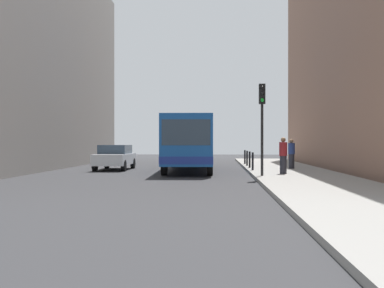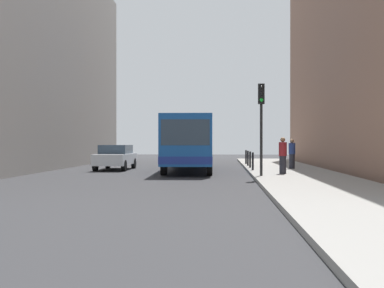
{
  "view_description": "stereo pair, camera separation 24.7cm",
  "coord_description": "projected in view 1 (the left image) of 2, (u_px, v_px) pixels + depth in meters",
  "views": [
    {
      "loc": [
        1.55,
        -24.0,
        1.65
      ],
      "look_at": [
        0.2,
        1.52,
        1.55
      ],
      "focal_mm": 44.81,
      "sensor_mm": 36.0,
      "label": 1
    },
    {
      "loc": [
        1.79,
        -23.99,
        1.65
      ],
      "look_at": [
        0.2,
        1.52,
        1.55
      ],
      "focal_mm": 44.81,
      "sensor_mm": 36.0,
      "label": 2
    }
  ],
  "objects": [
    {
      "name": "car_beside_bus",
      "position": [
        115.0,
        157.0,
        28.52
      ],
      "size": [
        1.87,
        4.4,
        1.48
      ],
      "rotation": [
        0.0,
        0.0,
        3.14
      ],
      "color": "silver",
      "rests_on": "ground"
    },
    {
      "name": "bollard_farthest",
      "position": [
        245.0,
        157.0,
        32.9
      ],
      "size": [
        0.11,
        0.11,
        0.95
      ],
      "primitive_type": "cylinder",
      "color": "black",
      "rests_on": "sidewalk"
    },
    {
      "name": "sidewalk",
      "position": [
        295.0,
        174.0,
        23.77
      ],
      "size": [
        4.4,
        40.0,
        0.15
      ],
      "primitive_type": "cube",
      "color": "gray",
      "rests_on": "ground"
    },
    {
      "name": "bollard_mid",
      "position": [
        250.0,
        160.0,
        28.07
      ],
      "size": [
        0.11,
        0.11,
        0.95
      ],
      "primitive_type": "cylinder",
      "color": "black",
      "rests_on": "sidewalk"
    },
    {
      "name": "bus",
      "position": [
        189.0,
        141.0,
        27.67
      ],
      "size": [
        2.87,
        11.09,
        3.0
      ],
      "rotation": [
        0.0,
        0.0,
        3.17
      ],
      "color": "#19519E",
      "rests_on": "ground"
    },
    {
      "name": "traffic_light",
      "position": [
        262.0,
        112.0,
        21.36
      ],
      "size": [
        0.28,
        0.33,
        4.1
      ],
      "color": "black",
      "rests_on": "sidewalk"
    },
    {
      "name": "pedestrian_near_signal",
      "position": [
        283.0,
        155.0,
        22.67
      ],
      "size": [
        0.38,
        0.38,
        1.73
      ],
      "rotation": [
        0.0,
        0.0,
        0.32
      ],
      "color": "#26262D",
      "rests_on": "sidewalk"
    },
    {
      "name": "pedestrian_mid_sidewalk",
      "position": [
        292.0,
        154.0,
        27.14
      ],
      "size": [
        0.38,
        0.38,
        1.67
      ],
      "rotation": [
        0.0,
        0.0,
        0.96
      ],
      "color": "#26262D",
      "rests_on": "sidewalk"
    },
    {
      "name": "bollard_near",
      "position": [
        253.0,
        161.0,
        25.65
      ],
      "size": [
        0.11,
        0.11,
        0.95
      ],
      "primitive_type": "cylinder",
      "color": "black",
      "rests_on": "sidewalk"
    },
    {
      "name": "ground_plane",
      "position": [
        186.0,
        175.0,
        24.05
      ],
      "size": [
        80.0,
        80.0,
        0.0
      ],
      "primitive_type": "plane",
      "color": "#2D2D30"
    },
    {
      "name": "bollard_far",
      "position": [
        247.0,
        158.0,
        30.48
      ],
      "size": [
        0.11,
        0.11,
        0.95
      ],
      "primitive_type": "cylinder",
      "color": "black",
      "rests_on": "sidewalk"
    }
  ]
}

